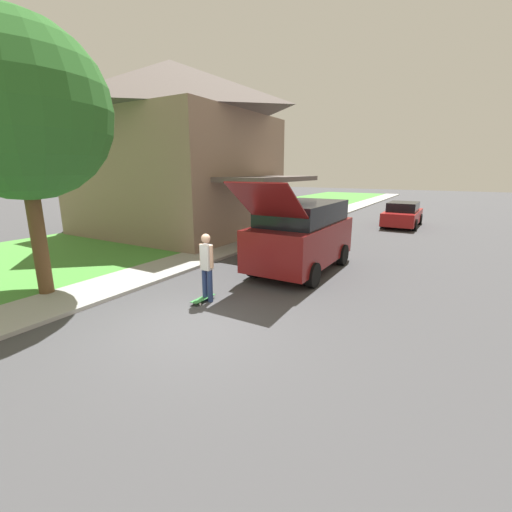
% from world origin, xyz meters
% --- Properties ---
extents(ground_plane, '(120.00, 120.00, 0.00)m').
position_xyz_m(ground_plane, '(0.00, 0.00, 0.00)').
color(ground_plane, '#3D3D3F').
extents(lawn, '(10.00, 80.00, 0.08)m').
position_xyz_m(lawn, '(-8.00, 6.00, 0.04)').
color(lawn, '#478E38').
rests_on(lawn, ground_plane).
extents(sidewalk, '(1.80, 80.00, 0.10)m').
position_xyz_m(sidewalk, '(-3.60, 6.00, 0.05)').
color(sidewalk, '#9E9E99').
rests_on(sidewalk, ground_plane).
extents(house, '(11.53, 8.37, 8.35)m').
position_xyz_m(house, '(-8.21, 8.42, 4.42)').
color(house, '#89705B').
rests_on(house, lawn).
extents(lawn_tree_near, '(4.20, 4.20, 6.63)m').
position_xyz_m(lawn_tree_near, '(-4.45, -0.61, 4.60)').
color(lawn_tree_near, brown).
rests_on(lawn_tree_near, lawn).
extents(suv_parked, '(2.19, 5.27, 2.97)m').
position_xyz_m(suv_parked, '(0.36, 5.06, 1.21)').
color(suv_parked, maroon).
rests_on(suv_parked, ground_plane).
extents(car_down_street, '(1.90, 4.26, 1.43)m').
position_xyz_m(car_down_street, '(1.79, 16.75, 0.69)').
color(car_down_street, maroon).
rests_on(car_down_street, ground_plane).
extents(skateboarder, '(0.41, 0.23, 1.74)m').
position_xyz_m(skateboarder, '(-0.55, 1.28, 0.97)').
color(skateboarder, navy).
rests_on(skateboarder, ground_plane).
extents(skateboard, '(0.22, 0.76, 0.10)m').
position_xyz_m(skateboard, '(-0.62, 1.18, 0.08)').
color(skateboard, '#337F3D').
rests_on(skateboard, ground_plane).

